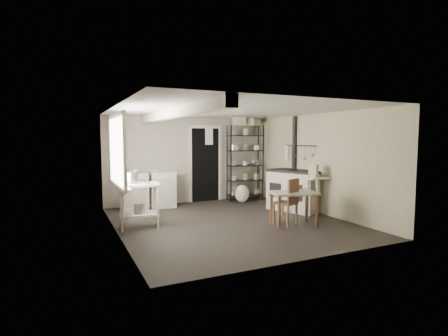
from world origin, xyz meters
name	(u,v)px	position (x,y,z in m)	size (l,w,h in m)	color
floor	(230,222)	(0.00, 0.00, 0.00)	(5.00, 5.00, 0.00)	black
ceiling	(230,110)	(0.00, 0.00, 2.30)	(5.00, 5.00, 0.00)	silver
wall_back	(189,160)	(0.00, 2.50, 1.15)	(4.50, 0.02, 2.30)	#A69B8D
wall_front	(309,180)	(0.00, -2.50, 1.15)	(4.50, 0.02, 2.30)	#A69B8D
wall_left	(116,171)	(-2.25, 0.00, 1.15)	(0.02, 5.00, 2.30)	#A69B8D
wall_right	(317,163)	(2.25, 0.00, 1.15)	(0.02, 5.00, 2.30)	#A69B8D
window	(116,151)	(-2.22, 0.20, 1.50)	(0.12, 1.76, 1.28)	silver
doorway	(205,165)	(0.45, 2.47, 1.00)	(0.96, 0.10, 2.08)	silver
ceiling_beam	(173,113)	(-1.20, 0.00, 2.20)	(0.18, 5.00, 0.18)	silver
wallpaper_panel	(317,163)	(2.24, 0.00, 1.15)	(0.01, 5.00, 2.30)	beige
utensil_rail	(299,146)	(2.19, 0.60, 1.55)	(0.06, 1.20, 0.44)	#BCBCBE
prep_table	(139,208)	(-1.81, 0.30, 0.40)	(0.76, 0.54, 0.87)	silver
stockpot	(131,180)	(-1.94, 0.36, 0.94)	(0.27, 0.27, 0.29)	#BCBCBE
saucepan	(146,184)	(-1.67, 0.23, 0.85)	(0.17, 0.17, 0.09)	#BCBCBE
bucket	(139,209)	(-1.81, 0.25, 0.39)	(0.20, 0.20, 0.22)	#BCBCBE
base_cabinets	(149,189)	(-1.19, 2.18, 0.46)	(1.35, 0.58, 0.89)	silver
mixing_bowl	(154,170)	(-1.05, 2.12, 0.95)	(0.27, 0.27, 0.07)	white
counter_cup	(136,170)	(-1.51, 2.07, 0.97)	(0.12, 0.12, 0.10)	white
shelf_rack	(245,166)	(1.53, 2.18, 0.95)	(0.99, 0.38, 2.09)	black
shelf_jar	(236,151)	(1.25, 2.17, 1.37)	(0.09, 0.09, 0.19)	white
storage_box_a	(239,128)	(1.33, 2.18, 2.01)	(0.32, 0.28, 0.22)	beige
storage_box_b	(253,129)	(1.75, 2.14, 1.99)	(0.30, 0.28, 0.19)	beige
stove	(295,192)	(1.92, 0.39, 0.44)	(0.68, 1.23, 0.97)	silver
stovepipe	(294,144)	(2.18, 0.80, 1.59)	(0.11, 0.11, 1.38)	black
side_ledge	(316,197)	(1.95, -0.35, 0.43)	(0.57, 0.31, 0.88)	silver
oats_box	(313,171)	(1.86, -0.34, 1.01)	(0.11, 0.19, 0.28)	beige
work_table	(294,207)	(1.00, -0.81, 0.38)	(0.89, 0.62, 0.67)	beige
table_cup	(307,185)	(1.23, -0.92, 0.80)	(0.10, 0.10, 0.09)	white
chair	(285,201)	(0.91, -0.66, 0.48)	(0.39, 0.41, 0.94)	#523423
flour_sack	(242,193)	(1.27, 1.86, 0.24)	(0.39, 0.33, 0.47)	white
floor_crock	(280,211)	(1.34, 0.14, 0.07)	(0.11, 0.11, 0.14)	white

